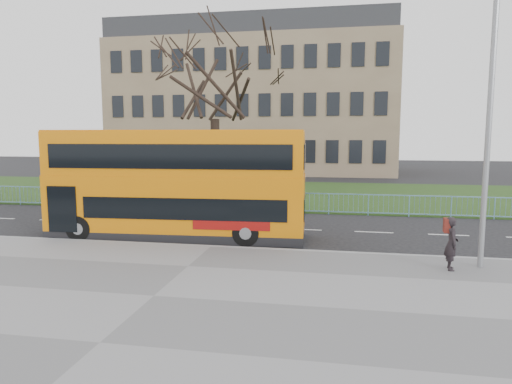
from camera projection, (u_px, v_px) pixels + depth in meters
ground at (222, 240)px, 17.99m from camera, size 120.00×120.00×0.00m
pavement at (154, 298)px, 11.39m from camera, size 80.00×10.50×0.12m
kerb at (211, 247)px, 16.46m from camera, size 80.00×0.20×0.14m
grass_verge at (274, 193)px, 31.94m from camera, size 80.00×15.40×0.08m
guard_railing at (253, 202)px, 24.36m from camera, size 40.00×0.12×1.10m
bare_tree at (215, 103)px, 27.53m from camera, size 8.31×8.31×11.87m
civic_building at (256, 109)px, 52.16m from camera, size 30.00×15.00×14.00m
yellow_bus at (177, 181)px, 18.08m from camera, size 10.24×2.95×4.24m
pedestrian at (452, 243)px, 13.50m from camera, size 0.41×0.60×1.59m
street_lamp at (485, 115)px, 13.33m from camera, size 1.76×0.41×8.34m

